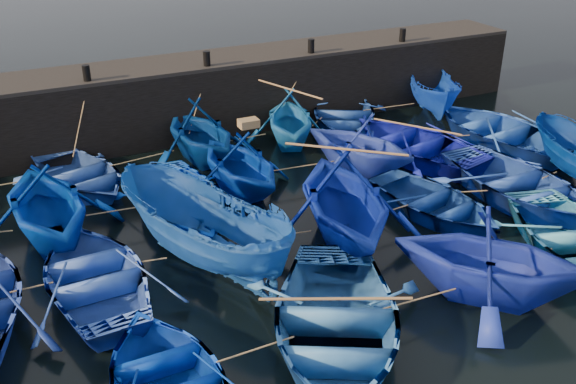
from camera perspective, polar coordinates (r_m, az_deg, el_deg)
name	(u,v)px	position (r m, az deg, el deg)	size (l,w,h in m)	color
ground	(346,272)	(15.53, 5.15, -7.13)	(120.00, 120.00, 0.00)	black
quay_wall	(201,97)	(23.70, -7.73, 8.40)	(26.00, 2.50, 2.50)	black
quay_top	(199,61)	(23.33, -7.93, 11.45)	(26.00, 2.50, 0.12)	black
bollard_1	(86,73)	(21.55, -17.48, 10.05)	(0.24, 0.24, 0.50)	black
bollard_2	(207,59)	(22.42, -7.23, 11.69)	(0.24, 0.24, 0.50)	black
bollard_3	(311,46)	(23.94, 2.07, 12.84)	(0.24, 0.24, 0.50)	black
bollard_4	(403,35)	(25.99, 10.15, 13.58)	(0.24, 0.24, 0.50)	black
boat_1	(80,175)	(20.20, -18.01, 1.48)	(3.08, 4.31, 0.89)	#274990
boat_2	(200,131)	(20.98, -7.86, 5.38)	(3.49, 4.05, 2.13)	navy
boat_3	(289,118)	(22.16, 0.13, 6.61)	(3.25, 3.76, 1.98)	blue
boat_4	(343,115)	(23.93, 4.92, 6.83)	(3.49, 4.88, 1.01)	navy
boat_5	(434,93)	(25.83, 12.84, 8.57)	(1.64, 4.35, 1.68)	#0D3BC1
boat_7	(46,202)	(17.22, -20.71, -0.81)	(3.80, 4.41, 2.32)	#00309C
boat_8	(182,200)	(17.85, -9.44, -0.72)	(3.46, 4.84, 1.00)	#0538C5
boat_9	(240,162)	(18.66, -4.27, 2.67)	(3.39, 3.93, 2.07)	#00278C
boat_10	(360,143)	(20.15, 6.39, 4.37)	(3.29, 3.82, 2.01)	#233DBD
boat_11	(415,143)	(21.70, 11.24, 4.34)	(3.67, 5.13, 1.07)	#0B1496
boat_12	(500,130)	(23.45, 18.31, 5.28)	(3.91, 5.47, 1.14)	#1C4AB1
boat_14	(96,275)	(15.16, -16.74, -7.07)	(3.33, 4.65, 0.96)	blue
boat_15	(202,232)	(15.20, -7.62, -3.51)	(2.01, 5.33, 2.06)	navy
boat_16	(344,198)	(16.08, 4.96, -0.52)	(4.22, 4.89, 2.57)	#071E94
boat_17	(435,202)	(18.11, 12.91, -0.90)	(2.95, 4.12, 0.86)	navy
boat_18	(519,184)	(19.56, 19.87, 0.65)	(3.75, 5.24, 1.09)	#1B3F9B
boat_21	(169,382)	(12.14, -10.51, -16.25)	(3.06, 4.28, 0.89)	#00289A
boat_22	(335,323)	(13.04, 4.17, -11.56)	(3.90, 5.46, 1.13)	#2660AF
boat_23	(492,257)	(14.66, 17.66, -5.51)	(3.66, 4.25, 2.24)	#1529A2
wooden_crate	(249,123)	(18.33, -3.52, 6.12)	(0.56, 0.38, 0.23)	olive
mooring_ropes	(256,162)	(19.04, -2.90, 2.70)	(18.18, 11.86, 2.10)	tan
loose_oars	(348,151)	(17.72, 5.35, 3.68)	(9.33, 12.02, 1.57)	#99724C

